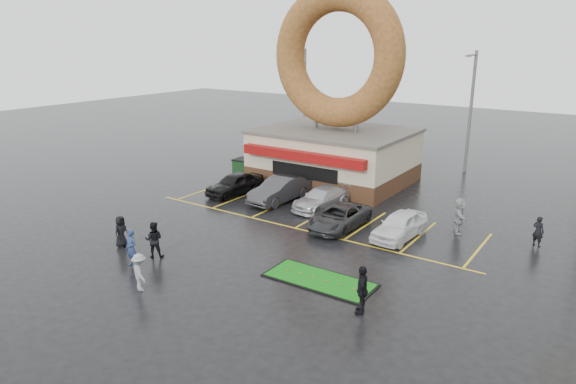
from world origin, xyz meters
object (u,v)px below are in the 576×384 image
Objects in this scene: donut_shop at (335,119)px; car_grey at (339,217)px; putting_green at (320,280)px; car_dgrey at (280,190)px; car_white at (400,225)px; streetlight_left at (304,98)px; car_silver at (321,198)px; person_blue at (131,248)px; car_black at (235,184)px; dumpster at (247,169)px; streetlight_mid at (470,109)px; person_cameraman at (362,290)px.

car_grey is (4.95, -8.18, -3.85)m from donut_shop.
putting_green is (2.39, -6.03, -0.57)m from car_grey.
car_white is (8.58, -1.57, -0.09)m from car_dgrey.
streetlight_left reaches higher than car_silver.
donut_shop is at bearing 117.32° from putting_green.
car_black is at bearing 110.34° from person_blue.
streetlight_left is 2.25× the size of car_white.
dumpster reaches higher than putting_green.
donut_shop is 7.50× the size of dumpster.
putting_green is at bearing -67.33° from car_grey.
person_blue reaches higher than car_silver.
person_blue is (-7.38, -25.62, -3.91)m from streetlight_mid.
person_blue reaches higher than putting_green.
car_silver is 1.07× the size of car_white.
streetlight_left reaches higher than putting_green.
car_dgrey is (6.62, -13.09, -4.01)m from streetlight_left.
person_cameraman reaches higher than dumpster.
car_dgrey is at bearing -93.54° from donut_shop.
car_white is at bearing 173.10° from person_cameraman.
car_dgrey is at bearing -166.45° from car_silver.
car_black is (-3.69, -6.57, -3.75)m from donut_shop.
person_blue is at bearing -84.88° from car_dgrey.
donut_shop is 3.15× the size of car_silver.
streetlight_left is 5.16× the size of person_blue.
car_black reaches higher than car_silver.
putting_green is at bearing -62.68° from donut_shop.
car_black reaches higher than putting_green.
car_black is 13.43m from putting_green.
streetlight_left is at bearing 111.64° from car_black.
car_grey is 2.33× the size of person_cameraman.
person_blue is (-0.38, -17.68, -3.59)m from donut_shop.
car_white is (5.76, -1.87, 0.06)m from car_silver.
person_blue is at bearing -106.07° from streetlight_mid.
dumpster reaches higher than car_silver.
streetlight_left is at bearing 94.16° from dumpster.
car_dgrey is 2.46× the size of person_cameraman.
person_cameraman reaches higher than car_dgrey.
car_dgrey is 11.18m from putting_green.
donut_shop reaches higher than person_cameraman.
car_dgrey reaches higher than putting_green.
donut_shop is 10.59m from streetlight_mid.
car_black is 2.42× the size of person_blue.
car_black is 4.21m from dumpster.
car_black reaches higher than car_grey.
car_grey is (5.33, -2.03, -0.16)m from car_dgrey.
car_silver is 12.17m from person_blue.
putting_green is at bearing -26.86° from car_black.
car_dgrey is 11.53m from person_blue.
person_cameraman reaches higher than car_grey.
car_black is 11.94m from car_white.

